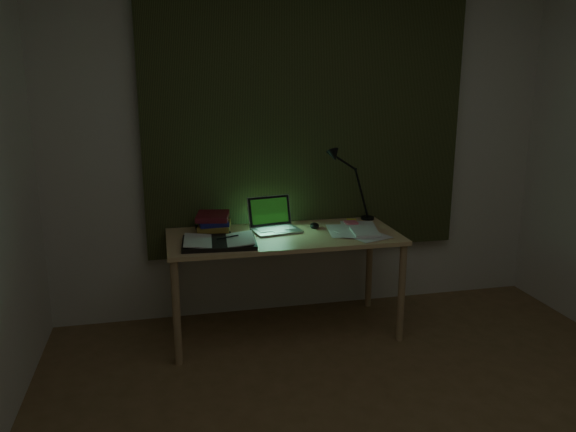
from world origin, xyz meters
The scene contains 11 objects.
wall_back centered at (0.00, 2.00, 1.25)m, with size 3.50×0.00×2.50m, color silver.
curtain centered at (0.00, 1.96, 1.45)m, with size 2.20×0.06×2.00m, color #2B3018.
desk centered at (-0.24, 1.60, 0.33)m, with size 1.46×0.64×0.67m, color #D9B175, non-canonical shape.
laptop centered at (-0.27, 1.68, 0.77)m, with size 0.30×0.33×0.21m, color #A7A7AB, non-canonical shape.
open_textbook centered at (-0.67, 1.47, 0.69)m, with size 0.44×0.31×0.04m, color silver, non-canonical shape.
book_stack centered at (-0.67, 1.75, 0.73)m, with size 0.20×0.24×0.13m, color silver, non-canonical shape.
loose_papers centered at (0.21, 1.52, 0.68)m, with size 0.36×0.39×0.02m, color white, non-canonical shape.
mouse centered at (-0.01, 1.70, 0.69)m, with size 0.06×0.10×0.04m, color black.
sticky_yellow centered at (0.28, 1.82, 0.68)m, with size 0.07×0.07×0.01m, color yellow.
sticky_pink centered at (0.26, 1.75, 0.68)m, with size 0.08×0.08×0.02m, color #FF637A.
desk_lamp centered at (0.42, 1.86, 0.92)m, with size 0.33×0.26×0.50m, color black, non-canonical shape.
Camera 1 is at (-0.97, -1.75, 1.65)m, focal length 35.00 mm.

